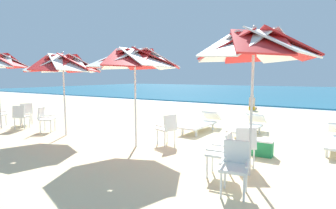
# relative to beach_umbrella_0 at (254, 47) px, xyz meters

# --- Properties ---
(ground_plane) EXTENTS (80.00, 80.00, 0.00)m
(ground_plane) POSITION_rel_beach_umbrella_0_xyz_m (-0.56, 2.74, -2.46)
(ground_plane) COLOR beige
(sea) EXTENTS (80.00, 36.00, 0.10)m
(sea) POSITION_rel_beach_umbrella_0_xyz_m (-0.56, 30.05, -2.41)
(sea) COLOR teal
(sea) RESTS_ON ground
(surf_foam) EXTENTS (80.00, 0.70, 0.01)m
(surf_foam) POSITION_rel_beach_umbrella_0_xyz_m (-0.56, 11.75, -2.46)
(surf_foam) COLOR white
(surf_foam) RESTS_ON ground
(beach_umbrella_0) EXTENTS (2.26, 2.26, 2.85)m
(beach_umbrella_0) POSITION_rel_beach_umbrella_0_xyz_m (0.00, 0.00, 0.00)
(beach_umbrella_0) COLOR silver
(beach_umbrella_0) RESTS_ON ground
(plastic_chair_0) EXTENTS (0.60, 0.62, 0.87)m
(plastic_chair_0) POSITION_rel_beach_umbrella_0_xyz_m (-0.22, 0.43, -1.96)
(plastic_chair_0) COLOR white
(plastic_chair_0) RESTS_ON ground
(plastic_chair_1) EXTENTS (0.50, 0.47, 0.87)m
(plastic_chair_1) POSITION_rel_beach_umbrella_0_xyz_m (-0.44, -0.31, -1.96)
(plastic_chair_1) COLOR white
(plastic_chair_1) RESTS_ON ground
(plastic_chair_2) EXTENTS (0.50, 0.52, 0.87)m
(plastic_chair_2) POSITION_rel_beach_umbrella_0_xyz_m (-0.04, -0.88, -1.96)
(plastic_chair_2) COLOR white
(plastic_chair_2) RESTS_ON ground
(beach_umbrella_1) EXTENTS (2.53, 2.53, 2.72)m
(beach_umbrella_1) POSITION_rel_beach_umbrella_0_xyz_m (-3.17, 0.51, -0.10)
(beach_umbrella_1) COLOR silver
(beach_umbrella_1) RESTS_ON ground
(plastic_chair_3) EXTENTS (0.59, 0.57, 0.87)m
(plastic_chair_3) POSITION_rel_beach_umbrella_0_xyz_m (-2.51, 1.10, -1.96)
(plastic_chair_3) COLOR white
(plastic_chair_3) RESTS_ON ground
(beach_umbrella_2) EXTENTS (2.36, 2.36, 2.70)m
(beach_umbrella_2) POSITION_rel_beach_umbrella_0_xyz_m (-5.98, 0.40, -0.15)
(beach_umbrella_2) COLOR silver
(beach_umbrella_2) RESTS_ON ground
(plastic_chair_4) EXTENTS (0.63, 0.62, 0.87)m
(plastic_chair_4) POSITION_rel_beach_umbrella_0_xyz_m (-7.06, 0.40, -1.96)
(plastic_chair_4) COLOR white
(plastic_chair_4) RESTS_ON ground
(plastic_chair_6) EXTENTS (0.61, 0.62, 0.87)m
(plastic_chair_6) POSITION_rel_beach_umbrella_0_xyz_m (-8.30, 0.25, -1.96)
(plastic_chair_6) COLOR white
(plastic_chair_6) RESTS_ON ground
(plastic_chair_7) EXTENTS (0.60, 0.58, 0.87)m
(plastic_chair_7) POSITION_rel_beach_umbrella_0_xyz_m (-8.91, 0.80, -1.96)
(plastic_chair_7) COLOR white
(plastic_chair_7) RESTS_ON ground
(sun_lounger_1) EXTENTS (0.84, 2.20, 0.62)m
(sun_lounger_1) POSITION_rel_beach_umbrella_0_xyz_m (-0.88, 3.54, -2.18)
(sun_lounger_1) COLOR white
(sun_lounger_1) RESTS_ON ground
(sun_lounger_2) EXTENTS (0.77, 2.18, 0.62)m
(sun_lounger_2) POSITION_rel_beach_umbrella_0_xyz_m (-2.43, 3.28, -2.18)
(sun_lounger_2) COLOR white
(sun_lounger_2) RESTS_ON ground
(cooler_box) EXTENTS (0.50, 0.34, 0.40)m
(cooler_box) POSITION_rel_beach_umbrella_0_xyz_m (-0.03, 1.43, -2.26)
(cooler_box) COLOR #238C4C
(cooler_box) RESTS_ON ground
(beachgoer_seated) EXTENTS (0.30, 0.93, 0.92)m
(beachgoer_seated) POSITION_rel_beach_umbrella_0_xyz_m (-2.18, 10.16, -2.17)
(beachgoer_seated) COLOR yellow
(beachgoer_seated) RESTS_ON ground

